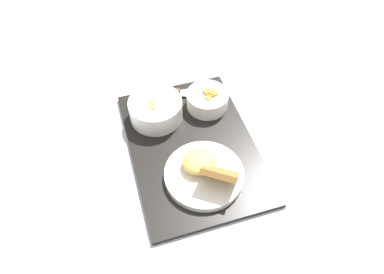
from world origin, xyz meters
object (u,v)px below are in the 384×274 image
bowl_soup (156,108)px  spoon (182,95)px  plate_main (205,171)px  bowl_salad (208,99)px  knife (178,91)px

bowl_soup → spoon: (-0.06, 0.09, -0.03)m
plate_main → spoon: (-0.27, 0.02, -0.01)m
bowl_salad → plate_main: 0.23m
bowl_salad → knife: 0.10m
knife → spoon: 0.02m
bowl_salad → knife: bowl_salad is taller
bowl_salad → knife: (-0.07, -0.07, -0.02)m
bowl_soup → knife: (-0.07, 0.08, -0.03)m
bowl_salad → bowl_soup: 0.15m
bowl_salad → plate_main: plate_main is taller
spoon → bowl_soup: bearing=-153.2°
plate_main → bowl_soup: bearing=-162.2°
bowl_salad → plate_main: bearing=-19.2°
plate_main → knife: size_ratio=1.02×
bowl_salad → knife: size_ratio=0.63×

